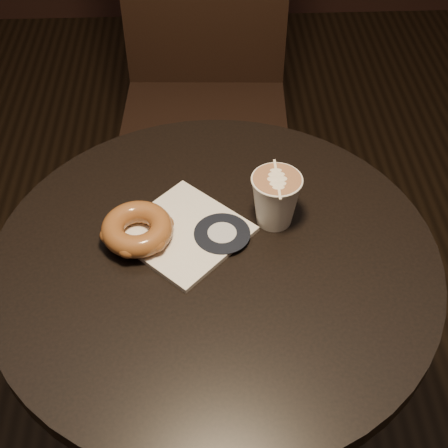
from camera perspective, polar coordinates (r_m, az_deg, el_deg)
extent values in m
cylinder|color=black|center=(0.98, -0.80, -3.33)|extent=(0.70, 0.70, 0.03)
cylinder|color=black|center=(1.28, -0.63, -14.16)|extent=(0.07, 0.07, 0.70)
cube|color=black|center=(1.66, -1.76, 9.00)|extent=(0.45, 0.45, 0.04)
cylinder|color=black|center=(1.70, -7.89, -1.29)|extent=(0.04, 0.04, 0.48)
cylinder|color=black|center=(1.69, 4.44, -1.35)|extent=(0.04, 0.04, 0.48)
cylinder|color=black|center=(1.97, -6.81, 6.47)|extent=(0.04, 0.04, 0.48)
cylinder|color=black|center=(1.96, 3.91, 6.47)|extent=(0.04, 0.04, 0.48)
cube|color=silver|center=(1.00, -3.67, -0.77)|extent=(0.24, 0.24, 0.01)
torus|color=brown|center=(0.98, -7.95, -0.44)|extent=(0.11, 0.11, 0.04)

